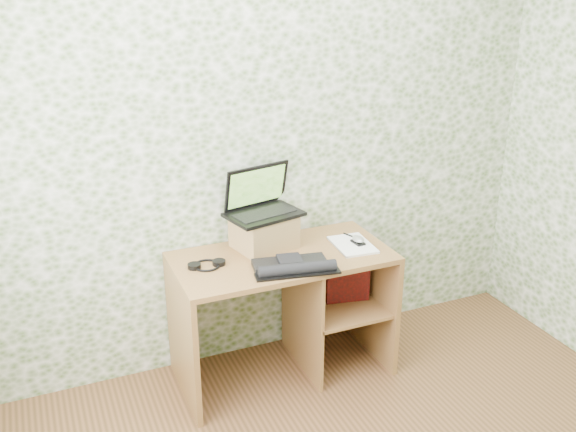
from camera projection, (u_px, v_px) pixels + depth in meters
name	position (u px, v px, depth m)	size (l,w,h in m)	color
wall_back	(261.00, 145.00, 3.59)	(3.50, 3.50, 0.00)	white
desk	(293.00, 294.00, 3.67)	(1.20, 0.60, 0.75)	brown
riser	(264.00, 232.00, 3.59)	(0.31, 0.26, 0.19)	olive
laptop	(261.00, 203.00, 3.57)	(0.45, 0.36, 0.27)	black
keyboard	(293.00, 266.00, 3.35)	(0.45, 0.29, 0.06)	black
headphones	(207.00, 265.00, 3.39)	(0.20, 0.16, 0.02)	black
notepad	(353.00, 245.00, 3.64)	(0.20, 0.29, 0.01)	white
mouse	(358.00, 241.00, 3.64)	(0.06, 0.09, 0.03)	#B7B7B9
pen	(353.00, 237.00, 3.72)	(0.01, 0.01, 0.15)	black
red_box	(347.00, 276.00, 3.75)	(0.26, 0.08, 0.31)	maroon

